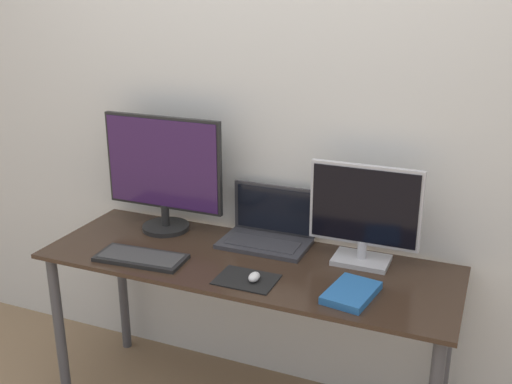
# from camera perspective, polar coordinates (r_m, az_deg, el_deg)

# --- Properties ---
(wall_back) EXTENTS (7.00, 0.05, 2.50)m
(wall_back) POSITION_cam_1_polar(r_m,az_deg,el_deg) (2.57, 2.16, 6.97)
(wall_back) COLOR silver
(wall_back) RESTS_ON ground_plane
(desk) EXTENTS (1.68, 0.58, 0.74)m
(desk) POSITION_cam_1_polar(r_m,az_deg,el_deg) (2.46, -0.94, -8.70)
(desk) COLOR #332319
(desk) RESTS_ON ground_plane
(monitor_left) EXTENTS (0.56, 0.21, 0.52)m
(monitor_left) POSITION_cam_1_polar(r_m,az_deg,el_deg) (2.66, -8.83, 1.97)
(monitor_left) COLOR black
(monitor_left) RESTS_ON desk
(monitor_right) EXTENTS (0.44, 0.15, 0.40)m
(monitor_right) POSITION_cam_1_polar(r_m,az_deg,el_deg) (2.36, 10.27, -2.06)
(monitor_right) COLOR #B2B2B7
(monitor_right) RESTS_ON desk
(laptop) EXTENTS (0.37, 0.23, 0.24)m
(laptop) POSITION_cam_1_polar(r_m,az_deg,el_deg) (2.57, 1.18, -3.57)
(laptop) COLOR #333338
(laptop) RESTS_ON desk
(keyboard) EXTENTS (0.37, 0.18, 0.02)m
(keyboard) POSITION_cam_1_polar(r_m,az_deg,el_deg) (2.47, -10.89, -6.15)
(keyboard) COLOR black
(keyboard) RESTS_ON desk
(mousepad) EXTENTS (0.23, 0.17, 0.00)m
(mousepad) POSITION_cam_1_polar(r_m,az_deg,el_deg) (2.27, -0.91, -8.33)
(mousepad) COLOR black
(mousepad) RESTS_ON desk
(mouse) EXTENTS (0.04, 0.06, 0.03)m
(mouse) POSITION_cam_1_polar(r_m,az_deg,el_deg) (2.24, -0.18, -8.09)
(mouse) COLOR silver
(mouse) RESTS_ON mousepad
(book) EXTENTS (0.18, 0.24, 0.03)m
(book) POSITION_cam_1_polar(r_m,az_deg,el_deg) (2.18, 9.07, -9.46)
(book) COLOR #235B9E
(book) RESTS_ON desk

